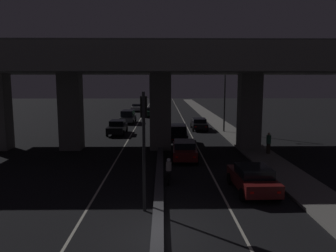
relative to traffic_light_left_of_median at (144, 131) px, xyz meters
name	(u,v)px	position (x,y,z in m)	size (l,w,h in m)	color
ground_plane	(158,237)	(0.63, -2.64, -3.68)	(200.00, 200.00, 0.00)	black
lane_line_left_inner	(139,122)	(-2.67, 32.36, -3.68)	(0.12, 126.00, 0.00)	beige
lane_line_right_inner	(184,122)	(3.94, 32.36, -3.68)	(0.12, 126.00, 0.00)	beige
median_divider	(161,121)	(0.63, 32.36, -3.53)	(0.47, 126.00, 0.30)	#4C4C51
sidewalk_right	(226,129)	(8.59, 25.36, -3.61)	(2.55, 126.00, 0.15)	gray
elevated_overpass	(157,65)	(0.37, 13.69, 3.53)	(35.21, 12.95, 9.42)	slate
traffic_light_left_of_median	(144,131)	(0.00, 0.00, 0.00)	(0.30, 0.49, 5.42)	black
street_lamp	(222,89)	(7.54, 22.62, 1.29)	(2.25, 0.32, 8.47)	#2D2D30
car_dark_red_lead	(253,178)	(5.61, 2.38, -2.93)	(2.09, 4.21, 1.42)	#591414
car_dark_red_second	(184,150)	(2.45, 9.64, -2.91)	(1.97, 4.45, 1.47)	#591414
car_black_third	(178,134)	(2.32, 16.57, -2.80)	(1.89, 4.40, 1.71)	black
car_black_fourth	(199,124)	(5.24, 25.01, -2.94)	(1.94, 4.73, 1.40)	black
car_black_lead_oncoming	(117,127)	(-4.23, 21.74, -2.88)	(1.94, 4.75, 1.55)	black
car_grey_second_oncoming	(128,116)	(-4.06, 31.30, -2.70)	(2.05, 4.55, 1.83)	#515459
car_dark_green_third_oncoming	(150,112)	(-1.34, 39.79, -2.92)	(1.91, 4.28, 1.50)	black
car_silver_fourth_oncoming	(137,108)	(-4.24, 49.41, -2.94)	(2.16, 4.10, 1.43)	gray
motorcycle_black_filtering_near	(169,172)	(1.18, 4.17, -3.07)	(0.33, 1.81, 1.43)	black
pedestrian_on_sidewalk	(269,143)	(9.25, 11.07, -2.70)	(0.36, 0.36, 1.68)	#2D261E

